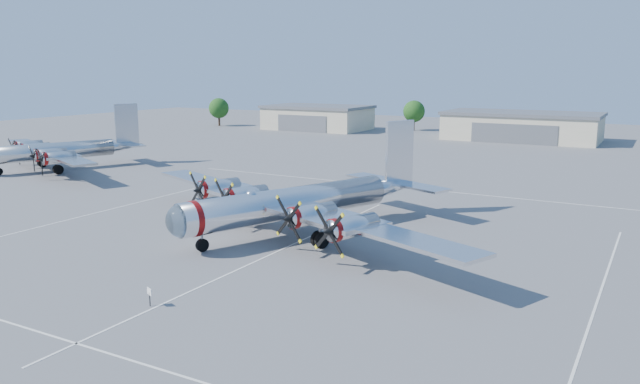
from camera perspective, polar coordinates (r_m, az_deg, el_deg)
The scene contains 9 objects.
ground at distance 49.96m, azimuth -1.57°, elevation -4.40°, with size 260.00×260.00×0.00m, color #59595C.
parking_lines at distance 48.53m, azimuth -2.64°, elevation -4.87°, with size 60.00×50.08×0.01m.
hangar_west at distance 142.02m, azimuth -0.22°, elevation 6.85°, with size 22.60×14.60×5.40m.
hangar_center at distance 126.17m, azimuth 17.96°, elevation 5.76°, with size 28.60×14.60×5.40m.
tree_far_west at distance 152.61m, azimuth -9.24°, elevation 7.57°, with size 4.80×4.80×6.64m.
tree_west at distance 140.70m, azimuth 8.59°, elevation 7.30°, with size 4.80×4.80×6.64m.
main_bomber_b29 at distance 52.42m, azimuth -1.71°, elevation -3.65°, with size 39.45×26.98×8.72m, color silver, non-canonical shape.
bomber_west at distance 91.92m, azimuth -22.61°, elevation 1.92°, with size 32.43×22.97×8.57m, color silver, non-canonical shape.
info_placard at distance 37.49m, azimuth -15.32°, elevation -8.94°, with size 0.54×0.26×1.09m.
Camera 1 is at (24.72, -41.30, 13.40)m, focal length 35.00 mm.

